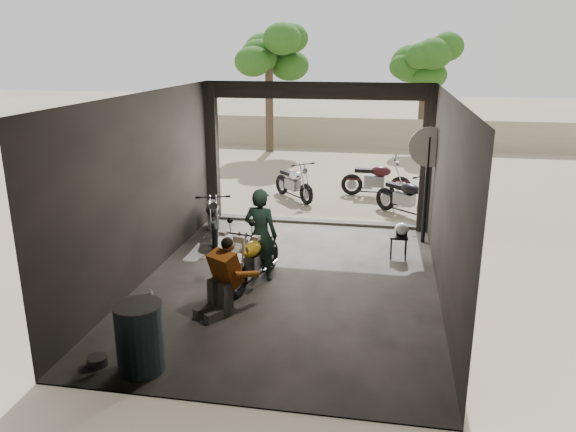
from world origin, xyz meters
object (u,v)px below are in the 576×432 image
(outside_bike_b, at_px, (376,176))
(oil_drum, at_px, (140,339))
(rider, at_px, (261,235))
(stool, at_px, (399,239))
(sign_post, at_px, (428,166))
(helmet, at_px, (402,229))
(mechanic, at_px, (220,279))
(outside_bike_c, at_px, (406,194))
(left_bike, at_px, (213,215))
(main_bike, at_px, (254,255))
(outside_bike_a, at_px, (294,180))

(outside_bike_b, bearing_deg, oil_drum, 166.87)
(rider, distance_m, stool, 2.82)
(rider, height_order, sign_post, sign_post)
(oil_drum, distance_m, sign_post, 6.79)
(outside_bike_b, xyz_separation_m, helmet, (0.61, -4.64, 0.03))
(oil_drum, height_order, sign_post, sign_post)
(mechanic, bearing_deg, oil_drum, -75.39)
(outside_bike_c, height_order, mechanic, mechanic)
(left_bike, relative_size, stool, 3.38)
(mechanic, bearing_deg, outside_bike_c, 94.98)
(left_bike, bearing_deg, mechanic, -90.33)
(main_bike, relative_size, left_bike, 1.04)
(outside_bike_a, xyz_separation_m, helmet, (2.76, -3.95, 0.06))
(helmet, bearing_deg, mechanic, -117.07)
(stool, bearing_deg, rider, -148.13)
(outside_bike_a, xyz_separation_m, rider, (0.35, -5.43, 0.30))
(left_bike, distance_m, rider, 2.49)
(left_bike, distance_m, outside_bike_a, 3.64)
(outside_bike_c, height_order, rider, rider)
(outside_bike_a, distance_m, outside_bike_c, 3.09)
(mechanic, bearing_deg, stool, 78.43)
(stool, relative_size, sign_post, 0.19)
(rider, xyz_separation_m, helmet, (2.41, 1.48, -0.23))
(outside_bike_c, distance_m, helmet, 2.89)
(helmet, bearing_deg, left_bike, -171.03)
(outside_bike_b, relative_size, stool, 3.59)
(stool, bearing_deg, outside_bike_a, 124.46)
(rider, distance_m, oil_drum, 3.24)
(outside_bike_a, xyz_separation_m, stool, (2.72, -3.96, -0.14))
(main_bike, distance_m, outside_bike_a, 5.66)
(outside_bike_a, bearing_deg, helmet, -96.73)
(outside_bike_c, xyz_separation_m, stool, (-0.19, -2.90, -0.16))
(rider, xyz_separation_m, oil_drum, (-0.83, -3.11, -0.37))
(outside_bike_a, xyz_separation_m, sign_post, (3.23, -2.99, 1.11))
(stool, bearing_deg, left_bike, 172.53)
(mechanic, distance_m, helmet, 3.98)
(outside_bike_a, xyz_separation_m, outside_bike_b, (2.15, 0.69, 0.03))
(left_bike, height_order, rider, rider)
(outside_bike_a, height_order, rider, rider)
(outside_bike_a, height_order, stool, outside_bike_a)
(outside_bike_b, relative_size, sign_post, 0.68)
(left_bike, height_order, oil_drum, left_bike)
(mechanic, distance_m, oil_drum, 1.78)
(main_bike, height_order, outside_bike_b, outside_bike_b)
(outside_bike_b, bearing_deg, rider, 166.37)
(outside_bike_a, bearing_deg, main_bike, -128.83)
(outside_bike_b, bearing_deg, outside_bike_c, -153.95)
(helmet, distance_m, sign_post, 1.50)
(left_bike, bearing_deg, rider, -72.46)
(main_bike, distance_m, oil_drum, 2.99)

